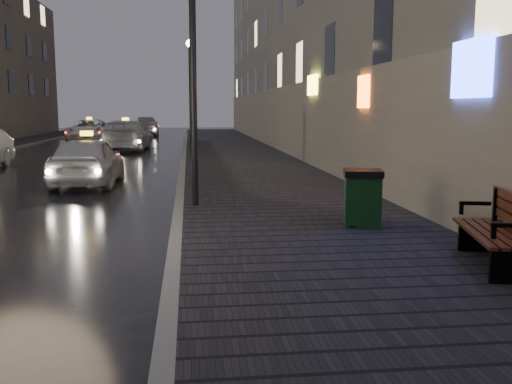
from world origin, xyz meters
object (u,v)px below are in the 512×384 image
taxi_mid (126,135)px  taxi_far (90,130)px  lamp_far (190,81)px  car_far (145,126)px  lamp_near (193,44)px  taxi_near (88,161)px  trash_bin (362,198)px  bench (500,230)px

taxi_mid → taxi_far: (-3.29, 8.67, -0.05)m
lamp_far → taxi_mid: lamp_far is taller
taxi_mid → car_far: 15.35m
lamp_near → taxi_near: size_ratio=1.27×
taxi_far → lamp_near: bearing=-74.7°
lamp_near → taxi_mid: 18.89m
taxi_near → taxi_far: 22.71m
car_far → taxi_near: bearing=85.1°
trash_bin → taxi_mid: (-6.24, 20.94, 0.13)m
bench → taxi_near: size_ratio=0.47×
lamp_near → trash_bin: (2.87, -2.55, -2.84)m
lamp_near → taxi_mid: (-3.38, 18.39, -2.71)m
taxi_mid → lamp_far: bearing=146.8°
lamp_far → taxi_near: size_ratio=1.27×
lamp_near → taxi_near: bearing=122.8°
lamp_far → car_far: 18.27m
trash_bin → lamp_near: bearing=150.7°
trash_bin → taxi_mid: bearing=118.9°
lamp_near → taxi_far: size_ratio=1.00×
lamp_near → lamp_far: same height
lamp_near → car_far: size_ratio=1.09×
bench → taxi_far: size_ratio=0.37×
taxi_far → bench: bearing=-70.5°
trash_bin → car_far: car_far is taller
taxi_far → car_far: bearing=66.0°
taxi_near → car_far: car_far is taller
taxi_near → taxi_far: bearing=-79.4°
bench → trash_bin: 2.87m
taxi_mid → taxi_far: size_ratio=1.02×
trash_bin → lamp_far: bearing=111.1°
car_far → trash_bin: bearing=94.0°
bench → lamp_far: bearing=113.5°
lamp_near → bench: lamp_near is taller
taxi_near → bench: bearing=126.1°
trash_bin → car_far: bearing=112.3°
lamp_far → taxi_near: 12.06m
taxi_mid → bench: bearing=109.1°
taxi_mid → lamp_near: bearing=102.5°
lamp_near → lamp_far: size_ratio=1.00×
taxi_mid → taxi_far: 9.28m
lamp_near → taxi_near: lamp_near is taller
trash_bin → taxi_near: size_ratio=0.24×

